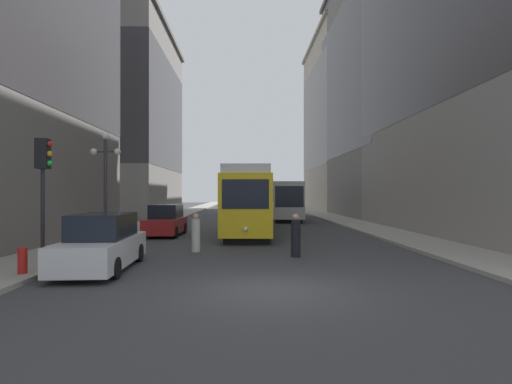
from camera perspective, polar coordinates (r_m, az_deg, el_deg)
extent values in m
plane|color=#38383A|center=(10.80, 1.85, -13.48)|extent=(200.00, 200.00, 0.00)
cube|color=gray|center=(51.08, -9.91, -2.86)|extent=(2.91, 120.00, 0.15)
cube|color=gray|center=(51.28, 8.13, -2.85)|extent=(2.91, 120.00, 0.15)
cube|color=black|center=(26.12, -0.86, -5.23)|extent=(2.75, 12.53, 0.35)
cube|color=gold|center=(26.03, -0.86, -1.45)|extent=(3.19, 13.63, 3.10)
cube|color=black|center=(26.02, -0.86, 0.09)|extent=(3.20, 13.09, 1.08)
cube|color=silver|center=(26.05, -0.86, 2.45)|extent=(2.97, 13.35, 0.44)
cube|color=black|center=(19.28, -1.48, -0.29)|extent=(2.21, 0.18, 1.40)
sphere|color=#F2EACC|center=(19.28, -1.49, -5.18)|extent=(0.24, 0.24, 0.24)
cube|color=black|center=(39.35, 3.84, -3.52)|extent=(2.39, 11.34, 0.35)
cube|color=#B7B7BA|center=(39.29, 3.84, -1.01)|extent=(2.80, 12.33, 3.10)
cube|color=black|center=(39.29, 3.84, -0.22)|extent=(2.82, 11.84, 1.30)
cube|color=black|center=(33.19, 4.64, -0.63)|extent=(2.31, 0.12, 1.71)
cylinder|color=black|center=(23.68, -15.14, -5.40)|extent=(0.20, 0.65, 0.64)
cylinder|color=black|center=(26.34, -13.55, -4.87)|extent=(0.20, 0.65, 0.64)
cylinder|color=black|center=(23.29, -11.05, -5.49)|extent=(0.20, 0.65, 0.64)
cylinder|color=black|center=(25.99, -9.87, -4.94)|extent=(0.20, 0.65, 0.64)
cube|color=maroon|center=(24.79, -12.38, -4.52)|extent=(1.93, 4.50, 0.84)
cube|color=black|center=(24.85, -12.32, -2.61)|extent=(1.66, 2.49, 0.80)
cylinder|color=black|center=(13.29, -26.10, -9.53)|extent=(0.20, 0.65, 0.64)
cylinder|color=black|center=(16.11, -21.86, -7.88)|extent=(0.20, 0.65, 0.64)
cylinder|color=black|center=(12.73, -18.88, -9.95)|extent=(0.20, 0.65, 0.64)
cylinder|color=black|center=(15.65, -15.85, -8.11)|extent=(0.20, 0.65, 0.64)
cube|color=silver|center=(14.37, -20.54, -7.69)|extent=(1.95, 4.97, 0.84)
cube|color=black|center=(14.41, -20.40, -4.40)|extent=(1.67, 2.75, 0.80)
cylinder|color=beige|center=(17.68, -8.34, -5.98)|extent=(0.36, 0.36, 1.39)
sphere|color=tan|center=(17.62, -8.33, -3.37)|extent=(0.25, 0.25, 0.25)
cylinder|color=black|center=(16.23, 5.52, -6.42)|extent=(0.38, 0.38, 1.44)
sphere|color=tan|center=(16.16, 5.52, -3.48)|extent=(0.26, 0.26, 0.26)
cylinder|color=#232328|center=(14.51, -27.44, -1.37)|extent=(0.12, 0.12, 4.05)
cube|color=black|center=(14.56, -27.43, 4.73)|extent=(0.36, 0.36, 0.95)
sphere|color=red|center=(14.51, -26.72, 5.96)|extent=(0.18, 0.18, 0.18)
sphere|color=gold|center=(14.48, -26.72, 4.76)|extent=(0.18, 0.18, 0.18)
sphere|color=green|center=(14.45, -26.72, 3.56)|extent=(0.18, 0.18, 0.18)
cylinder|color=#333338|center=(20.53, -20.13, 0.12)|extent=(0.16, 0.16, 4.86)
sphere|color=white|center=(20.70, -20.12, 7.32)|extent=(0.36, 0.36, 0.36)
sphere|color=white|center=(20.80, -21.56, 5.22)|extent=(0.31, 0.31, 0.31)
sphere|color=white|center=(20.45, -18.65, 5.30)|extent=(0.31, 0.31, 0.31)
cube|color=#333338|center=(20.62, -20.12, 5.26)|extent=(1.10, 0.06, 0.06)
cylinder|color=red|center=(13.90, -29.61, -8.25)|extent=(0.26, 0.26, 0.75)
cube|color=gray|center=(51.53, -20.50, 8.80)|extent=(15.34, 20.07, 21.01)
cube|color=#423F43|center=(51.71, -20.50, 9.95)|extent=(15.38, 20.11, 12.61)
cube|color=slate|center=(54.26, -20.49, 20.10)|extent=(15.94, 20.67, 0.50)
cube|color=slate|center=(47.25, 20.26, 12.64)|extent=(14.12, 20.91, 25.89)
cube|color=#383538|center=(47.56, 20.26, 14.16)|extent=(14.16, 20.95, 15.53)
cube|color=#B2A893|center=(62.61, 12.76, 8.80)|extent=(10.47, 19.68, 24.45)
cube|color=#595451|center=(62.81, 12.76, 9.90)|extent=(10.51, 19.72, 14.67)
cube|color=gray|center=(65.71, 12.75, 19.61)|extent=(11.07, 20.28, 0.50)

